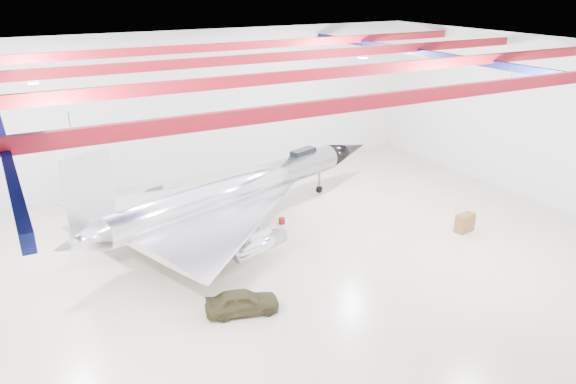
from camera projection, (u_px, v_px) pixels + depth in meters
floor at (270, 259)px, 30.74m from camera, size 40.00×40.00×0.00m
wall_back at (177, 108)px, 41.09m from camera, size 40.00×0.00×40.00m
wall_right at (534, 120)px, 37.72m from camera, size 0.00×30.00×30.00m
ceiling at (267, 54)px, 26.82m from camera, size 40.00×40.00×0.00m
ceiling_structure at (267, 69)px, 27.06m from camera, size 39.50×29.50×1.08m
jet_aircraft at (235, 193)px, 34.06m from camera, size 24.02×17.85×6.75m
jeep at (242, 302)px, 25.62m from camera, size 3.61×2.18×1.15m
desk at (465, 223)px, 33.92m from camera, size 1.32×0.80×1.13m
crate_ply at (144, 240)px, 32.49m from camera, size 0.59×0.48×0.39m
toolbox_red at (204, 207)px, 37.37m from camera, size 0.52×0.47×0.30m
engine_drum at (276, 233)px, 33.44m from camera, size 0.53×0.53×0.40m
parts_bin at (263, 200)px, 38.40m from camera, size 0.64×0.57×0.37m
tool_chest at (282, 221)px, 35.14m from camera, size 0.45×0.45×0.38m
oil_barrel at (209, 226)px, 34.45m from camera, size 0.57×0.48×0.37m
spares_box at (201, 193)px, 39.74m from camera, size 0.54×0.54×0.36m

